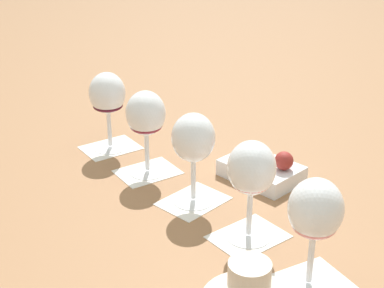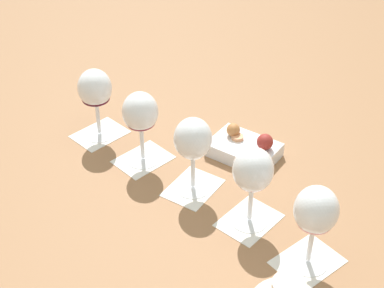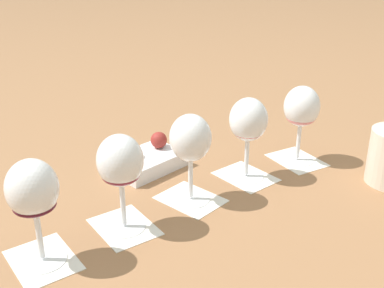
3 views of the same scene
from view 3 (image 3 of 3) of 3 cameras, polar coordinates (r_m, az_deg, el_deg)
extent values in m
plane|color=#936642|center=(0.92, -0.17, -6.60)|extent=(8.00, 8.00, 0.00)
cube|color=silver|center=(1.10, 12.30, -1.86)|extent=(0.14, 0.15, 0.00)
cube|color=silver|center=(1.01, 6.38, -3.83)|extent=(0.14, 0.15, 0.00)
cube|color=silver|center=(0.92, 0.10, -6.43)|extent=(0.12, 0.14, 0.00)
cube|color=silver|center=(0.85, -8.02, -9.67)|extent=(0.14, 0.15, 0.00)
cube|color=silver|center=(0.80, -17.25, -12.98)|extent=(0.14, 0.15, 0.00)
cylinder|color=white|center=(1.09, 12.32, -1.68)|extent=(0.07, 0.07, 0.01)
cylinder|color=white|center=(1.08, 12.52, 0.42)|extent=(0.01, 0.01, 0.08)
ellipsoid|color=white|center=(1.05, 12.89, 4.38)|extent=(0.08, 0.08, 0.09)
ellipsoid|color=pink|center=(1.06, 12.77, 3.08)|extent=(0.06, 0.06, 0.03)
cylinder|color=white|center=(1.00, 6.39, -3.64)|extent=(0.07, 0.07, 0.01)
cylinder|color=white|center=(0.98, 6.50, -1.38)|extent=(0.01, 0.01, 0.08)
ellipsoid|color=white|center=(0.95, 6.72, 2.90)|extent=(0.08, 0.08, 0.09)
ellipsoid|color=#CB515B|center=(0.96, 6.65, 1.64)|extent=(0.06, 0.06, 0.03)
cylinder|color=white|center=(0.92, 0.10, -6.23)|extent=(0.07, 0.07, 0.01)
cylinder|color=white|center=(0.90, 0.10, -3.82)|extent=(0.01, 0.01, 0.08)
ellipsoid|color=white|center=(0.86, 0.11, 0.82)|extent=(0.08, 0.08, 0.09)
ellipsoid|color=maroon|center=(0.87, 0.11, -0.47)|extent=(0.06, 0.06, 0.04)
cylinder|color=white|center=(0.84, -8.03, -9.46)|extent=(0.07, 0.07, 0.01)
cylinder|color=white|center=(0.82, -8.20, -6.91)|extent=(0.01, 0.01, 0.08)
ellipsoid|color=white|center=(0.78, -8.53, -1.94)|extent=(0.08, 0.08, 0.09)
ellipsoid|color=maroon|center=(0.80, -8.42, -3.58)|extent=(0.06, 0.06, 0.03)
cylinder|color=white|center=(0.79, -17.29, -12.77)|extent=(0.07, 0.07, 0.01)
cylinder|color=white|center=(0.77, -17.68, -10.14)|extent=(0.01, 0.01, 0.08)
ellipsoid|color=white|center=(0.73, -18.43, -4.98)|extent=(0.08, 0.08, 0.09)
ellipsoid|color=#48101F|center=(0.74, -18.15, -6.90)|extent=(0.06, 0.06, 0.02)
cube|color=silver|center=(1.03, -5.38, -2.14)|extent=(0.17, 0.15, 0.03)
sphere|color=#B2703D|center=(1.00, -7.54, -0.95)|extent=(0.03, 0.03, 0.03)
sphere|color=maroon|center=(1.05, -3.95, 0.48)|extent=(0.04, 0.04, 0.04)
cylinder|color=tan|center=(1.01, -6.64, -1.37)|extent=(0.03, 0.03, 0.01)
camera|label=1|loc=(1.24, 52.26, 18.63)|focal=55.00mm
camera|label=2|loc=(1.18, 63.60, 28.67)|focal=55.00mm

